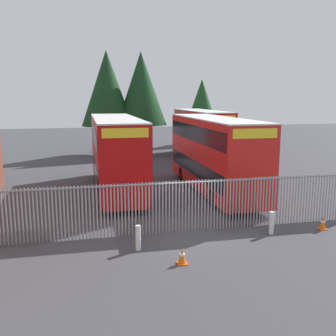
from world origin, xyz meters
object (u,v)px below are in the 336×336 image
bollard_center_front (272,223)px  double_decker_bus_behind_fence_right (201,132)px  double_decker_bus_near_gate (116,151)px  traffic_cone_mid_forecourt (323,223)px  double_decker_bus_behind_fence_left (214,152)px  bollard_near_left (138,238)px  traffic_cone_by_gate (182,256)px

bollard_center_front → double_decker_bus_behind_fence_right: bearing=81.1°
double_decker_bus_near_gate → traffic_cone_mid_forecourt: bearing=-47.4°
double_decker_bus_behind_fence_left → bollard_center_front: 7.55m
bollard_center_front → traffic_cone_mid_forecourt: (2.43, 0.04, -0.19)m
double_decker_bus_behind_fence_right → bollard_center_front: double_decker_bus_behind_fence_right is taller
double_decker_bus_near_gate → traffic_cone_mid_forecourt: (8.03, -8.75, -2.13)m
double_decker_bus_behind_fence_right → traffic_cone_mid_forecourt: (-0.64, -19.56, -2.13)m
double_decker_bus_near_gate → bollard_near_left: size_ratio=11.38×
bollard_center_front → double_decker_bus_behind_fence_left: bearing=89.9°
traffic_cone_by_gate → traffic_cone_mid_forecourt: bearing=16.9°
bollard_near_left → traffic_cone_mid_forecourt: 8.08m
double_decker_bus_behind_fence_right → bollard_near_left: (-8.70, -20.09, -1.95)m
double_decker_bus_behind_fence_right → bollard_near_left: 21.98m
bollard_near_left → double_decker_bus_behind_fence_right: bearing=66.6°
double_decker_bus_behind_fence_right → double_decker_bus_near_gate: bearing=-128.8°
double_decker_bus_behind_fence_right → bollard_center_front: 19.94m
double_decker_bus_near_gate → bollard_near_left: (-0.02, -9.28, -1.95)m
bollard_near_left → bollard_center_front: bearing=5.0°
double_decker_bus_behind_fence_left → double_decker_bus_behind_fence_right: 12.68m
traffic_cone_by_gate → traffic_cone_mid_forecourt: same height
traffic_cone_mid_forecourt → bollard_near_left: bearing=-176.2°
double_decker_bus_behind_fence_right → bollard_center_front: (-3.07, -19.60, -1.95)m
bollard_near_left → traffic_cone_mid_forecourt: (8.06, 0.54, -0.19)m
double_decker_bus_near_gate → bollard_near_left: 9.49m
double_decker_bus_behind_fence_left → bollard_center_front: bearing=-90.1°
bollard_near_left → traffic_cone_mid_forecourt: bollard_near_left is taller
double_decker_bus_near_gate → double_decker_bus_behind_fence_left: bearing=-14.9°
double_decker_bus_behind_fence_right → bollard_near_left: double_decker_bus_behind_fence_right is taller
traffic_cone_mid_forecourt → double_decker_bus_behind_fence_left: bearing=108.5°
double_decker_bus_near_gate → double_decker_bus_behind_fence_left: size_ratio=1.00×
bollard_center_front → bollard_near_left: bearing=-175.0°
bollard_center_front → traffic_cone_mid_forecourt: bollard_center_front is taller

